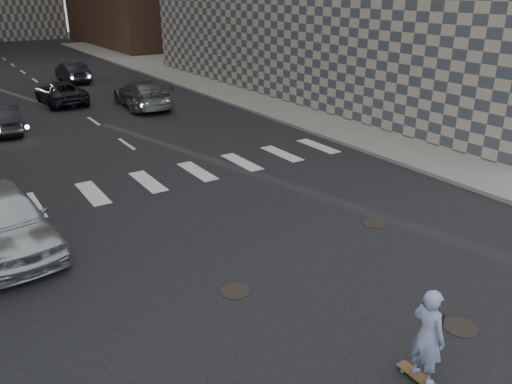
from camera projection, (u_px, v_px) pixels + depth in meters
ground at (335, 289)px, 11.61m from camera, size 160.00×160.00×0.00m
sidewalk_right at (299, 89)px, 34.43m from camera, size 13.00×80.00×0.15m
manhole_a at (460, 327)px, 10.29m from camera, size 0.70×0.70×0.02m
manhole_b at (235, 291)px, 11.52m from camera, size 0.70×0.70×0.02m
manhole_c at (374, 223)px, 14.83m from camera, size 0.70×0.70×0.02m
skateboarder at (428, 336)px, 8.48m from camera, size 0.47×0.97×1.92m
silver_sedan at (4, 220)px, 13.11m from camera, size 2.55×5.16×1.69m
traffic_car_a at (5, 119)px, 24.06m from camera, size 1.86×4.13×1.32m
traffic_car_b at (142, 94)px, 29.07m from camera, size 2.44×5.50×1.57m
traffic_car_c at (61, 93)px, 30.07m from camera, size 2.37×4.89×1.34m
traffic_car_d at (138, 98)px, 28.79m from camera, size 1.92×3.91×1.28m
traffic_car_e at (72, 72)px, 37.02m from camera, size 1.61×4.46×1.46m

